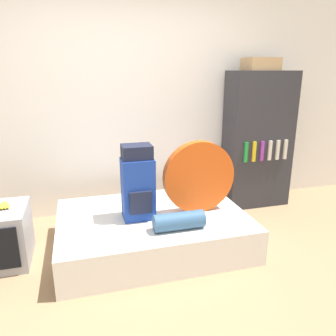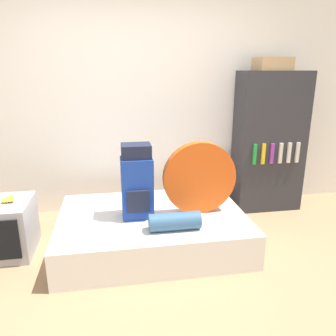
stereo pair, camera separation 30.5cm
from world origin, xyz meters
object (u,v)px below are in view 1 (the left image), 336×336
(backpack, at_px, (138,184))
(tent_bag, at_px, (199,177))
(bookshelf, at_px, (258,140))
(sleeping_roll, at_px, (179,221))
(cardboard_box, at_px, (261,64))

(backpack, relative_size, tent_bag, 1.00)
(tent_bag, bearing_deg, bookshelf, 35.10)
(bookshelf, bearing_deg, sleeping_roll, -141.69)
(sleeping_roll, bearing_deg, cardboard_box, 38.97)
(bookshelf, xyz_separation_m, cardboard_box, (-0.05, -0.01, 0.90))
(backpack, distance_m, tent_bag, 0.59)
(sleeping_roll, distance_m, bookshelf, 1.77)
(backpack, bearing_deg, tent_bag, 0.10)
(bookshelf, distance_m, cardboard_box, 0.90)
(sleeping_roll, relative_size, cardboard_box, 1.18)
(backpack, bearing_deg, bookshelf, 24.29)
(backpack, height_order, cardboard_box, cardboard_box)
(sleeping_roll, bearing_deg, tent_bag, 47.70)
(bookshelf, bearing_deg, cardboard_box, -163.78)
(backpack, bearing_deg, cardboard_box, 24.53)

